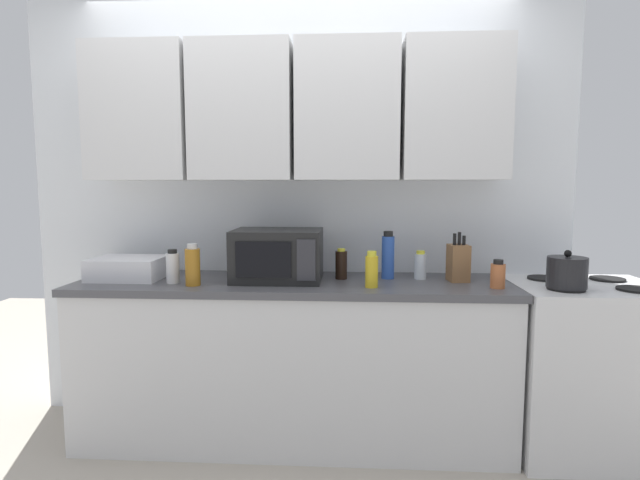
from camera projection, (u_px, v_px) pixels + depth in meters
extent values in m
cube|color=white|center=(299.00, 205.00, 3.03)|extent=(3.23, 0.06, 2.60)
cube|color=silver|center=(142.00, 114.00, 2.84)|extent=(0.56, 0.33, 0.75)
cube|color=silver|center=(243.00, 113.00, 2.81)|extent=(0.56, 0.33, 0.75)
cube|color=silver|center=(347.00, 112.00, 2.77)|extent=(0.56, 0.33, 0.75)
cube|color=silver|center=(453.00, 111.00, 2.74)|extent=(0.56, 0.33, 0.75)
cube|color=silver|center=(293.00, 363.00, 2.80)|extent=(2.33, 0.60, 0.86)
cube|color=#4C4C51|center=(293.00, 284.00, 2.75)|extent=(2.36, 0.63, 0.04)
cube|color=silver|center=(583.00, 367.00, 2.68)|extent=(0.76, 0.64, 0.90)
cylinder|color=black|center=(566.00, 289.00, 2.50)|extent=(0.18, 0.18, 0.01)
cylinder|color=black|center=(636.00, 289.00, 2.48)|extent=(0.18, 0.18, 0.01)
cylinder|color=black|center=(544.00, 278.00, 2.78)|extent=(0.18, 0.18, 0.01)
cylinder|color=black|center=(607.00, 279.00, 2.76)|extent=(0.18, 0.18, 0.01)
cylinder|color=black|center=(567.00, 272.00, 2.49)|extent=(0.19, 0.19, 0.15)
sphere|color=black|center=(568.00, 254.00, 2.48)|extent=(0.04, 0.04, 0.04)
cube|color=black|center=(278.00, 255.00, 2.75)|extent=(0.48, 0.36, 0.28)
cube|color=black|center=(263.00, 260.00, 2.57)|extent=(0.29, 0.01, 0.18)
cube|color=#2D2D33|center=(306.00, 260.00, 2.55)|extent=(0.10, 0.01, 0.21)
cube|color=silver|center=(128.00, 268.00, 2.79)|extent=(0.38, 0.30, 0.12)
cube|color=brown|center=(458.00, 263.00, 2.72)|extent=(0.11, 0.13, 0.20)
cylinder|color=black|center=(455.00, 239.00, 2.70)|extent=(0.02, 0.02, 0.06)
cylinder|color=black|center=(459.00, 239.00, 2.70)|extent=(0.02, 0.02, 0.07)
cylinder|color=black|center=(464.00, 240.00, 2.70)|extent=(0.02, 0.02, 0.05)
cylinder|color=silver|center=(420.00, 266.00, 2.79)|extent=(0.07, 0.07, 0.14)
cylinder|color=yellow|center=(421.00, 252.00, 2.78)|extent=(0.05, 0.05, 0.02)
cylinder|color=#BC6638|center=(498.00, 276.00, 2.54)|extent=(0.07, 0.07, 0.12)
cylinder|color=black|center=(498.00, 262.00, 2.53)|extent=(0.05, 0.05, 0.02)
cylinder|color=gold|center=(372.00, 272.00, 2.56)|extent=(0.07, 0.07, 0.16)
cylinder|color=yellow|center=(372.00, 254.00, 2.55)|extent=(0.05, 0.05, 0.03)
cylinder|color=white|center=(173.00, 268.00, 2.67)|extent=(0.07, 0.07, 0.16)
cylinder|color=black|center=(172.00, 251.00, 2.66)|extent=(0.05, 0.05, 0.02)
cylinder|color=black|center=(341.00, 265.00, 2.79)|extent=(0.07, 0.07, 0.16)
cylinder|color=yellow|center=(341.00, 250.00, 2.78)|extent=(0.04, 0.04, 0.02)
cylinder|color=#AD701E|center=(193.00, 267.00, 2.60)|extent=(0.08, 0.08, 0.19)
cylinder|color=silver|center=(192.00, 246.00, 2.59)|extent=(0.05, 0.05, 0.03)
cylinder|color=#2D56B7|center=(388.00, 257.00, 2.80)|extent=(0.07, 0.07, 0.24)
cylinder|color=black|center=(388.00, 234.00, 2.78)|extent=(0.05, 0.05, 0.03)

